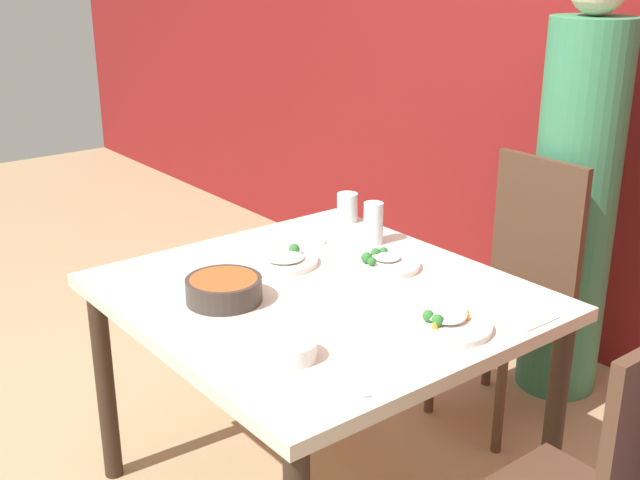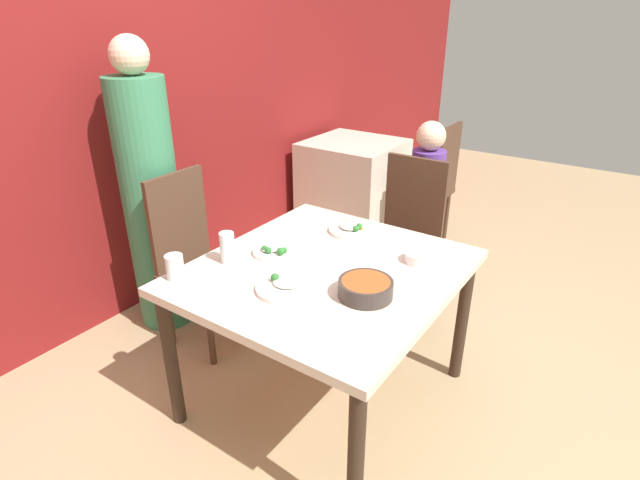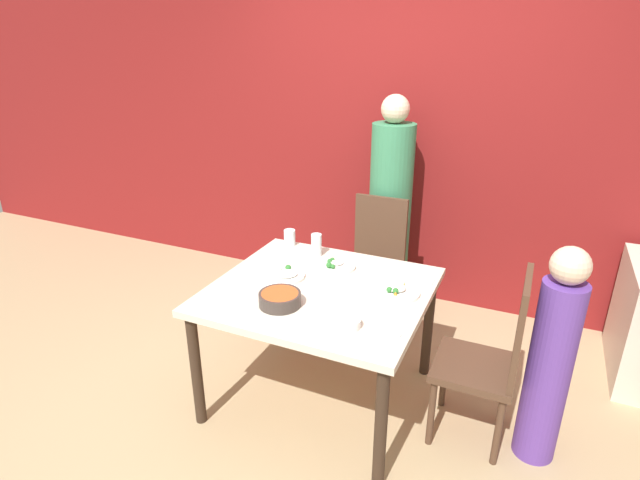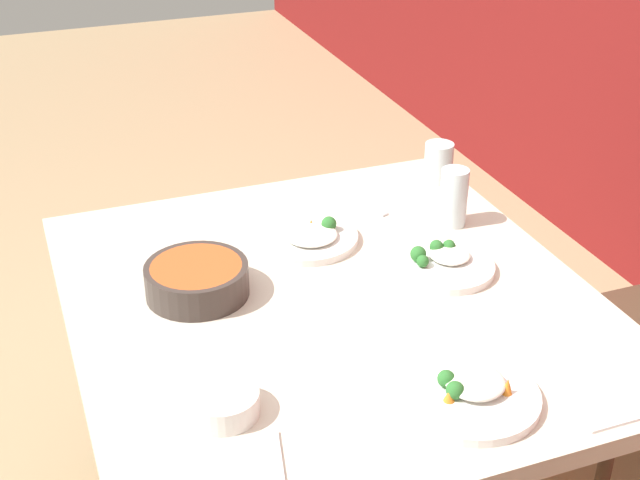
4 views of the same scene
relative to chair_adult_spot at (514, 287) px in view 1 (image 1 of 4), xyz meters
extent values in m
cube|color=maroon|center=(-0.03, 0.64, 0.84)|extent=(10.00, 0.06, 2.70)
cube|color=beige|center=(-0.03, -0.88, 0.20)|extent=(1.16, 1.07, 0.04)
cylinder|color=#332319|center=(-0.55, -1.36, -0.17)|extent=(0.06, 0.06, 0.69)
cylinder|color=#332319|center=(-0.55, -0.41, -0.17)|extent=(0.06, 0.06, 0.69)
cylinder|color=#332319|center=(0.49, -0.41, -0.17)|extent=(0.06, 0.06, 0.69)
cube|color=#4C3323|center=(0.00, -0.08, -0.09)|extent=(0.40, 0.40, 0.04)
cube|color=#4C3323|center=(0.00, 0.11, 0.20)|extent=(0.38, 0.03, 0.53)
cylinder|color=#4C3323|center=(-0.17, -0.24, -0.31)|extent=(0.04, 0.04, 0.40)
cylinder|color=#4C3323|center=(0.17, -0.24, -0.31)|extent=(0.04, 0.04, 0.40)
cylinder|color=#4C3323|center=(-0.17, 0.09, -0.31)|extent=(0.04, 0.04, 0.40)
cylinder|color=#4C3323|center=(0.17, 0.09, -0.31)|extent=(0.04, 0.04, 0.40)
cylinder|color=#387F56|center=(0.00, 0.32, 0.21)|extent=(0.31, 0.31, 1.45)
cylinder|color=#3D332D|center=(-0.14, -1.14, 0.25)|extent=(0.22, 0.22, 0.07)
cylinder|color=#BC5123|center=(-0.14, -1.14, 0.28)|extent=(0.19, 0.19, 0.01)
cylinder|color=white|center=(0.38, -0.78, 0.23)|extent=(0.25, 0.25, 0.02)
ellipsoid|color=white|center=(0.37, -0.77, 0.25)|extent=(0.11, 0.11, 0.03)
cone|color=orange|center=(0.38, -0.83, 0.25)|extent=(0.02, 0.02, 0.02)
sphere|color=#2D702D|center=(0.38, -0.81, 0.25)|extent=(0.03, 0.03, 0.03)
cone|color=orange|center=(0.40, -0.72, 0.25)|extent=(0.02, 0.02, 0.03)
sphere|color=#2D702D|center=(0.35, -0.81, 0.25)|extent=(0.03, 0.03, 0.03)
cylinder|color=white|center=(-0.27, -0.85, 0.23)|extent=(0.25, 0.25, 0.02)
ellipsoid|color=white|center=(-0.25, -0.85, 0.24)|extent=(0.12, 0.12, 0.02)
sphere|color=#2D702D|center=(-0.27, -0.80, 0.25)|extent=(0.04, 0.04, 0.04)
cone|color=orange|center=(-0.30, -0.83, 0.25)|extent=(0.02, 0.02, 0.02)
cylinder|color=white|center=(-0.04, -0.61, 0.23)|extent=(0.22, 0.22, 0.02)
ellipsoid|color=white|center=(-0.05, -0.59, 0.24)|extent=(0.09, 0.09, 0.02)
sphere|color=#2D702D|center=(-0.08, -0.58, 0.25)|extent=(0.03, 0.03, 0.03)
sphere|color=#2D702D|center=(-0.04, -0.66, 0.25)|extent=(0.03, 0.03, 0.03)
sphere|color=#2D702D|center=(-0.09, -0.61, 0.25)|extent=(0.03, 0.03, 0.03)
sphere|color=#2D702D|center=(-0.07, -0.66, 0.25)|extent=(0.04, 0.04, 0.04)
cylinder|color=white|center=(0.26, -1.20, 0.24)|extent=(0.13, 0.13, 0.05)
cylinder|color=white|center=(0.26, -1.20, 0.26)|extent=(0.11, 0.11, 0.01)
cylinder|color=silver|center=(-0.46, -0.41, 0.27)|extent=(0.08, 0.08, 0.11)
cylinder|color=silver|center=(-0.23, -0.49, 0.29)|extent=(0.07, 0.07, 0.14)
cube|color=white|center=(0.46, -0.56, 0.22)|extent=(0.14, 0.14, 0.01)
cube|color=silver|center=(0.42, -1.15, 0.22)|extent=(0.18, 0.06, 0.01)
cube|color=silver|center=(-0.41, -0.66, 0.22)|extent=(0.17, 0.09, 0.01)
camera|label=1|loc=(1.67, -2.22, 1.16)|focal=45.00mm
camera|label=2|loc=(-1.63, -1.95, 1.26)|focal=28.00mm
camera|label=3|loc=(0.98, -3.11, 1.49)|focal=28.00mm
camera|label=4|loc=(1.44, -1.46, 1.22)|focal=50.00mm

